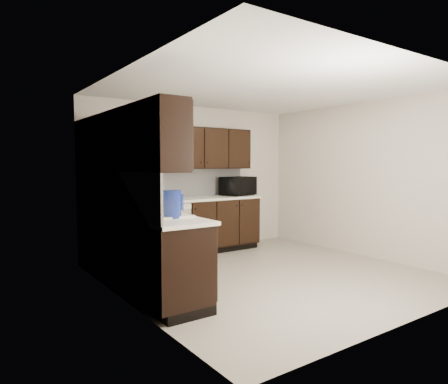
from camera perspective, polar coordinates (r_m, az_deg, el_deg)
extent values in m
plane|color=#A19685|center=(5.57, 6.50, -11.64)|extent=(4.00, 4.00, 0.00)
plane|color=white|center=(5.46, 6.71, 14.52)|extent=(4.00, 4.00, 0.00)
cube|color=beige|center=(7.00, -4.32, 1.94)|extent=(4.00, 0.02, 2.50)
cube|color=beige|center=(4.32, -13.68, 0.57)|extent=(0.02, 4.00, 2.50)
cube|color=beige|center=(6.87, 19.21, 1.69)|extent=(0.02, 4.00, 2.50)
cube|color=beige|center=(4.10, 25.47, 0.12)|extent=(4.00, 0.02, 2.50)
cube|color=black|center=(6.57, -6.72, -5.22)|extent=(3.00, 0.60, 0.90)
cube|color=black|center=(4.82, -11.47, -8.67)|extent=(0.60, 2.20, 0.90)
cube|color=black|center=(6.67, -6.81, -8.58)|extent=(3.00, 0.54, 0.10)
cube|color=black|center=(4.93, -11.08, -13.17)|extent=(0.54, 2.20, 0.10)
cube|color=silver|center=(6.51, -6.75, -1.14)|extent=(3.03, 0.63, 0.04)
cube|color=silver|center=(4.74, -11.55, -3.11)|extent=(0.63, 2.23, 0.04)
cube|color=#B7B6B2|center=(6.75, -7.92, 1.24)|extent=(3.00, 0.02, 0.48)
cube|color=#B7B6B2|center=(4.89, -16.09, 0.09)|extent=(0.02, 2.80, 0.48)
cube|color=black|center=(6.61, -7.37, 6.31)|extent=(3.00, 0.33, 0.70)
cube|color=black|center=(4.78, -13.84, 7.12)|extent=(0.33, 2.47, 0.70)
cube|color=beige|center=(6.22, -7.08, -5.29)|extent=(0.58, 0.02, 0.78)
cube|color=beige|center=(6.17, -7.09, -2.17)|extent=(0.58, 0.03, 0.08)
cylinder|color=black|center=(6.15, -7.01, -2.19)|extent=(0.04, 0.02, 0.04)
cube|color=beige|center=(4.47, -9.79, -3.19)|extent=(0.54, 0.82, 0.03)
cube|color=beige|center=(4.30, -8.64, -4.60)|extent=(0.42, 0.34, 0.16)
cube|color=beige|center=(4.66, -10.82, -3.96)|extent=(0.42, 0.34, 0.16)
cylinder|color=silver|center=(4.37, -12.42, -1.74)|extent=(0.03, 0.03, 0.26)
cylinder|color=silver|center=(4.38, -11.84, -0.15)|extent=(0.14, 0.02, 0.02)
cylinder|color=#B2B2B7|center=(4.30, -8.64, -4.20)|extent=(0.20, 0.20, 0.10)
imported|color=black|center=(7.18, 2.01, 0.86)|extent=(0.68, 0.54, 0.33)
imported|color=gray|center=(5.07, -11.07, -1.40)|extent=(0.10, 0.11, 0.18)
imported|color=gray|center=(5.28, -16.26, -0.77)|extent=(0.11, 0.11, 0.27)
cube|color=#A9A8AA|center=(6.00, -17.28, -0.51)|extent=(0.38, 0.31, 0.21)
cube|color=white|center=(5.13, -12.92, -1.22)|extent=(0.53, 0.39, 0.20)
cylinder|color=navy|center=(4.18, -7.45, -1.73)|extent=(0.24, 0.24, 0.29)
cylinder|color=#0B7A7C|center=(5.77, -13.83, -0.74)|extent=(0.10, 0.10, 0.19)
cylinder|color=white|center=(5.75, -14.19, -0.07)|extent=(0.16, 0.16, 0.33)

